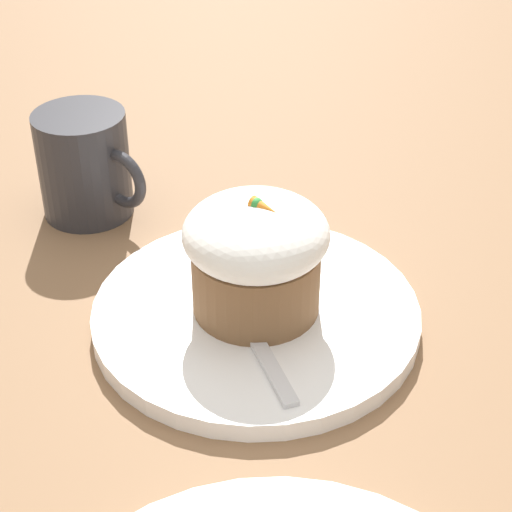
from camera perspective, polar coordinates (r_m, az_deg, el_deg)
The scene contains 5 objects.
ground_plane at distance 0.59m, azimuth -0.00°, elevation -4.41°, with size 4.00×4.00×0.00m, color #846042.
dessert_plate at distance 0.58m, azimuth -0.00°, elevation -3.90°, with size 0.22×0.22×0.01m.
carrot_cake at distance 0.56m, azimuth 0.00°, elevation 0.42°, with size 0.10×0.10×0.09m.
spoon at distance 0.56m, azimuth -0.73°, elevation -4.24°, with size 0.11×0.08×0.01m.
coffee_cup at distance 0.70m, azimuth -11.30°, elevation 5.99°, with size 0.10×0.07×0.09m.
Camera 1 is at (0.27, -0.37, 0.37)m, focal length 60.00 mm.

